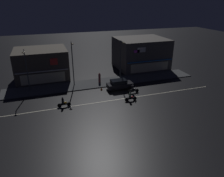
# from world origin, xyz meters

# --- Properties ---
(ground_plane) EXTENTS (140.00, 140.00, 0.00)m
(ground_plane) POSITION_xyz_m (0.00, 0.00, 0.00)
(ground_plane) COLOR black
(lane_divider_stripe) EXTENTS (32.84, 0.16, 0.01)m
(lane_divider_stripe) POSITION_xyz_m (0.00, 0.00, 0.01)
(lane_divider_stripe) COLOR beige
(lane_divider_stripe) RESTS_ON ground
(sidewalk_far) EXTENTS (34.56, 4.30, 0.14)m
(sidewalk_far) POSITION_xyz_m (0.00, 7.38, 0.07)
(sidewalk_far) COLOR #424447
(sidewalk_far) RESTS_ON ground
(storefront_left_block) EXTENTS (10.42, 9.11, 6.35)m
(storefront_left_block) POSITION_xyz_m (10.37, 14.01, 3.17)
(storefront_left_block) COLOR #56514C
(storefront_left_block) RESTS_ON ground
(storefront_center_block) EXTENTS (9.35, 7.89, 5.64)m
(storefront_center_block) POSITION_xyz_m (-10.37, 13.39, 2.82)
(storefront_center_block) COLOR #4C443A
(storefront_center_block) RESTS_ON ground
(streetlamp_west) EXTENTS (0.44, 1.64, 6.85)m
(streetlamp_west) POSITION_xyz_m (-12.68, 7.40, 4.20)
(streetlamp_west) COLOR #47494C
(streetlamp_west) RESTS_ON sidewalk_far
(streetlamp_mid) EXTENTS (0.44, 1.64, 7.62)m
(streetlamp_mid) POSITION_xyz_m (-5.33, 7.57, 4.60)
(streetlamp_mid) COLOR #47494C
(streetlamp_mid) RESTS_ON sidewalk_far
(streetlamp_east) EXTENTS (0.44, 1.64, 7.37)m
(streetlamp_east) POSITION_xyz_m (3.14, 7.11, 4.47)
(streetlamp_east) COLOR #47494C
(streetlamp_east) RESTS_ON sidewalk_far
(pedestrian_on_sidewalk) EXTENTS (0.41, 0.41, 1.87)m
(pedestrian_on_sidewalk) POSITION_xyz_m (-0.79, 7.44, 1.00)
(pedestrian_on_sidewalk) COLOR brown
(pedestrian_on_sidewalk) RESTS_ON sidewalk_far
(parked_car_near_kerb) EXTENTS (4.30, 1.98, 1.67)m
(parked_car_near_kerb) POSITION_xyz_m (1.68, 3.76, 0.87)
(parked_car_near_kerb) COLOR black
(parked_car_near_kerb) RESTS_ON ground
(motorcycle_lead) EXTENTS (1.90, 0.60, 1.52)m
(motorcycle_lead) POSITION_xyz_m (-8.02, 0.22, 0.63)
(motorcycle_lead) COLOR black
(motorcycle_lead) RESTS_ON ground
(motorcycle_following) EXTENTS (1.90, 0.60, 1.52)m
(motorcycle_following) POSITION_xyz_m (3.23, 1.57, 0.63)
(motorcycle_following) COLOR black
(motorcycle_following) RESTS_ON ground
(motorcycle_opposite_lane) EXTENTS (1.90, 0.60, 1.52)m
(motorcycle_opposite_lane) POSITION_xyz_m (1.68, -1.03, 0.63)
(motorcycle_opposite_lane) COLOR black
(motorcycle_opposite_lane) RESTS_ON ground
(traffic_cone) EXTENTS (0.36, 0.36, 0.55)m
(traffic_cone) POSITION_xyz_m (-1.34, 4.28, 0.28)
(traffic_cone) COLOR orange
(traffic_cone) RESTS_ON ground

